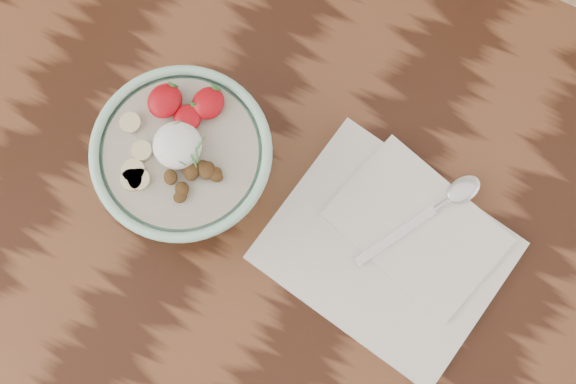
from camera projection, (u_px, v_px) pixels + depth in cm
name	position (u px, v px, depth cm)	size (l,w,h in cm)	color
table	(340.00, 268.00, 109.90)	(160.00, 90.00, 75.00)	black
breakfast_bowl	(185.00, 161.00, 96.19)	(21.18, 21.18, 14.08)	#A2D9BE
napkin	(393.00, 246.00, 100.47)	(31.18, 27.07, 1.72)	white
spoon	(447.00, 201.00, 100.28)	(10.94, 17.59, 0.99)	silver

